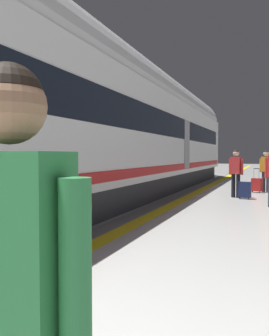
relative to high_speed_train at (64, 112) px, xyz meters
name	(u,v)px	position (x,y,z in m)	size (l,w,h in m)	color
safety_line_strip	(168,207)	(2.07, 2.07, -2.50)	(0.36, 80.00, 0.01)	yellow
tactile_edge_band	(158,206)	(1.76, 2.07, -2.50)	(0.58, 80.00, 0.01)	slate
high_speed_train	(64,112)	(0.00, 0.00, 0.00)	(2.94, 36.30, 4.97)	#38383D
traveller_foreground	(6,307)	(4.01, -6.57, -1.50)	(0.55, 0.29, 1.74)	brown
passenger_mid	(266,168)	(4.57, 7.19, -1.55)	(0.48, 0.30, 1.64)	#383842
suitcase_mid	(257,185)	(4.25, 6.97, -2.20)	(0.43, 0.35, 0.95)	#A51E1E
passenger_far	(236,170)	(3.63, 5.03, -1.55)	(0.49, 0.29, 1.64)	black
suitcase_far	(245,190)	(3.95, 4.72, -2.19)	(0.41, 0.28, 0.57)	#19234C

